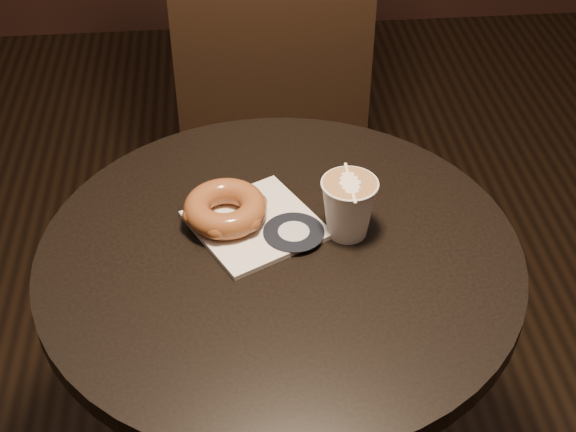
% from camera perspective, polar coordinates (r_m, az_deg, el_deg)
% --- Properties ---
extents(cafe_table, '(0.70, 0.70, 0.75)m').
position_cam_1_polar(cafe_table, '(1.30, -0.54, -8.93)').
color(cafe_table, black).
rests_on(cafe_table, ground).
extents(chair, '(0.43, 0.43, 1.08)m').
position_cam_1_polar(chair, '(1.72, -0.77, 7.18)').
color(chair, black).
rests_on(chair, ground).
extents(pastry_bag, '(0.23, 0.23, 0.01)m').
position_cam_1_polar(pastry_bag, '(1.19, -2.32, -0.61)').
color(pastry_bag, silver).
rests_on(pastry_bag, cafe_table).
extents(doughnut, '(0.12, 0.12, 0.04)m').
position_cam_1_polar(doughnut, '(1.18, -4.49, 0.55)').
color(doughnut, brown).
rests_on(doughnut, pastry_bag).
extents(latte_cup, '(0.08, 0.08, 0.09)m').
position_cam_1_polar(latte_cup, '(1.16, 4.32, 0.58)').
color(latte_cup, silver).
rests_on(latte_cup, cafe_table).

